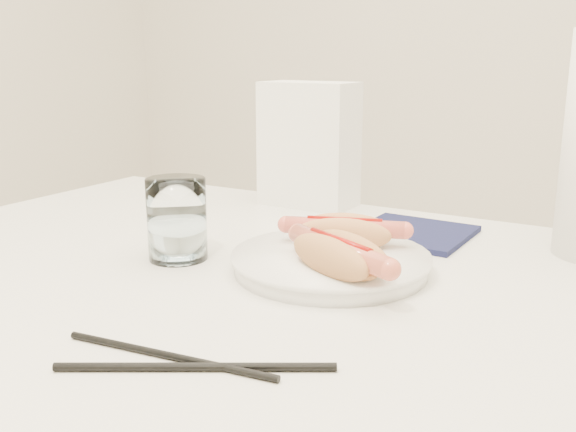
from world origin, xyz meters
The scene contains 9 objects.
table centered at (0.00, 0.00, 0.69)m, with size 1.20×0.80×0.75m.
plate centered at (0.07, 0.04, 0.76)m, with size 0.24×0.24×0.02m, color white.
hotdog_left centered at (0.07, 0.08, 0.79)m, with size 0.15×0.10×0.04m.
hotdog_right centered at (0.11, -0.01, 0.79)m, with size 0.16×0.12×0.05m.
water_glass centered at (-0.13, -0.01, 0.80)m, with size 0.08×0.08×0.11m, color white.
chopstick_near centered at (0.05, -0.25, 0.75)m, with size 0.01×0.01×0.22m, color black.
chopstick_far centered at (0.08, -0.25, 0.75)m, with size 0.01×0.01×0.24m, color black.
napkin_box centered at (-0.13, 0.35, 0.86)m, with size 0.16×0.09×0.22m, color white.
navy_napkin centered at (0.10, 0.25, 0.75)m, with size 0.16×0.16×0.01m, color #111538.
Camera 1 is at (0.41, -0.65, 1.01)m, focal length 40.15 mm.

